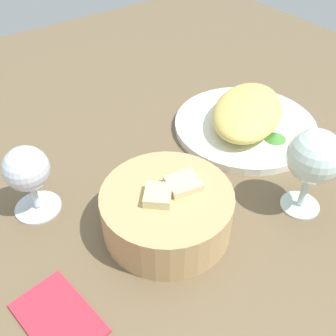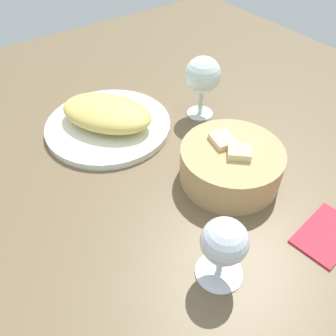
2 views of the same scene
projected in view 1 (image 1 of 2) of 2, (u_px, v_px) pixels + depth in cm
name	position (u px, v px, depth cm)	size (l,w,h in cm)	color
ground_plane	(173.00, 176.00, 66.00)	(140.00, 140.00, 2.00)	brown
plate	(245.00, 126.00, 73.78)	(26.14, 26.14, 1.40)	white
omelette	(247.00, 111.00, 71.65)	(19.48, 11.94, 5.06)	#DBC261
lettuce_garnish	(275.00, 136.00, 69.31)	(3.89, 3.89, 1.09)	#428635
bread_basket	(167.00, 210.00, 54.18)	(17.94, 17.94, 7.87)	tan
wine_glass_near	(27.00, 173.00, 54.50)	(6.78, 6.78, 11.05)	silver
wine_glass_far	(314.00, 159.00, 53.43)	(7.60, 7.60, 13.45)	silver
folded_napkin	(58.00, 317.00, 45.73)	(11.00, 7.00, 0.80)	red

